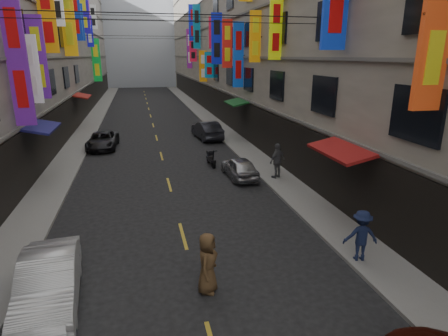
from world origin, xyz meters
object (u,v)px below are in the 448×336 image
pedestrian_rfar (277,161)px  pedestrian_rnear (361,235)px  car_left_mid (49,282)px  pedestrian_crossing (208,263)px  car_right_mid (239,167)px  car_left_far (103,140)px  scooter_far_right (211,159)px  car_right_far (207,130)px

pedestrian_rfar → pedestrian_rnear: bearing=58.4°
car_left_mid → pedestrian_crossing: (4.28, -0.37, 0.22)m
car_right_mid → car_left_far: bearing=-51.0°
scooter_far_right → car_left_mid: car_left_mid is taller
pedestrian_rfar → pedestrian_crossing: pedestrian_rfar is taller
car_left_mid → pedestrian_rfar: 13.15m
car_left_mid → pedestrian_rfar: size_ratio=2.17×
scooter_far_right → car_right_far: bearing=-102.0°
car_left_far → pedestrian_rnear: bearing=-59.4°
car_left_mid → pedestrian_rfar: pedestrian_rfar is taller
car_left_far → car_right_mid: 11.85m
pedestrian_rnear → scooter_far_right: bearing=-65.7°
car_right_far → pedestrian_rnear: bearing=87.3°
car_left_mid → pedestrian_rnear: size_ratio=2.43×
car_right_mid → pedestrian_crossing: (-3.65, -9.95, 0.31)m
scooter_far_right → pedestrian_rnear: bearing=98.5°
car_left_mid → car_left_far: (0.00, 18.37, -0.09)m
pedestrian_rnear → car_left_mid: bearing=12.8°
car_right_far → pedestrian_rnear: (1.40, -19.86, 0.25)m
pedestrian_crossing → pedestrian_rfar: bearing=-5.8°
pedestrian_crossing → pedestrian_rnear: bearing=-59.7°
car_right_mid → car_right_far: 10.33m
car_left_far → pedestrian_rnear: 20.59m
car_right_mid → pedestrian_crossing: 10.60m
car_left_mid → car_right_mid: size_ratio=1.20×
car_left_far → pedestrian_crossing: (4.28, -18.74, 0.31)m
car_right_far → pedestrian_rfar: bearing=92.5°
car_left_mid → pedestrian_rnear: pedestrian_rnear is taller
scooter_far_right → car_left_mid: (-6.84, -12.27, 0.24)m
car_right_far → pedestrian_rfar: 11.33m
scooter_far_right → car_left_far: bearing=-45.1°
pedestrian_rnear → pedestrian_crossing: pedestrian_rnear is taller
car_left_far → car_right_far: (8.00, 1.54, 0.13)m
pedestrian_rnear → pedestrian_rfar: pedestrian_rfar is taller
car_right_far → pedestrian_crossing: size_ratio=2.43×
car_right_far → pedestrian_crossing: pedestrian_crossing is taller
car_left_mid → pedestrian_crossing: bearing=-10.3°
car_left_far → pedestrian_rfar: pedestrian_rfar is taller
car_right_far → pedestrian_rfar: (1.83, -11.17, 0.36)m
pedestrian_rnear → pedestrian_rfar: bearing=-80.3°
scooter_far_right → pedestrian_crossing: bearing=75.2°
car_left_far → pedestrian_rfar: (9.83, -9.64, 0.48)m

